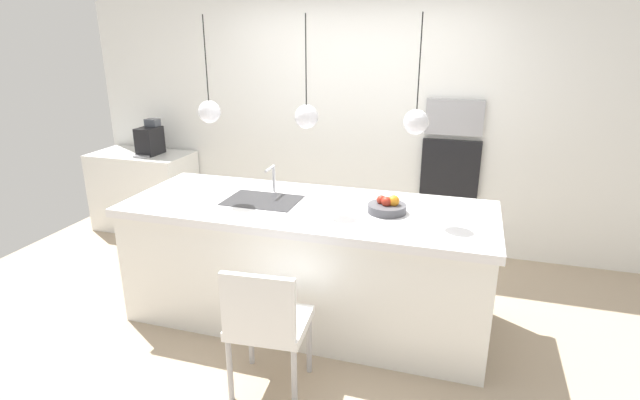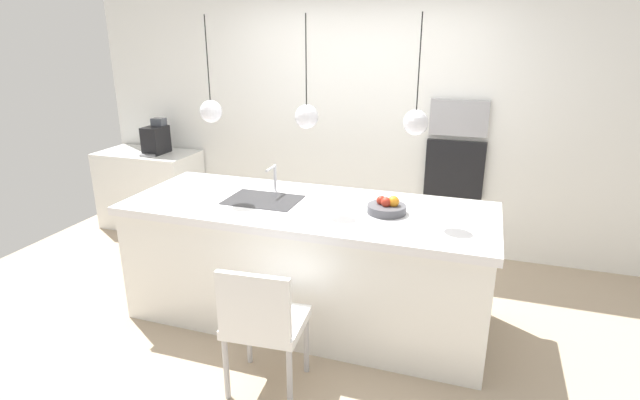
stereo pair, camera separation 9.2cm
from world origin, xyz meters
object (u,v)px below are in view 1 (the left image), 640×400
object	(u,v)px
fruit_bowl	(387,207)
coffee_machine	(150,140)
oven	(450,168)
chair_near	(266,322)
microwave	(455,117)

from	to	relation	value
fruit_bowl	coffee_machine	size ratio (longest dim) A/B	0.73
oven	chair_near	size ratio (longest dim) A/B	0.64
fruit_bowl	chair_near	bearing A→B (deg)	-120.41
coffee_machine	chair_near	xyz separation A→B (m)	(2.30, -2.21, -0.53)
fruit_bowl	coffee_machine	distance (m)	3.12
coffee_machine	oven	world-z (taller)	coffee_machine
fruit_bowl	chair_near	distance (m)	1.19
fruit_bowl	microwave	bearing A→B (deg)	76.97
chair_near	fruit_bowl	bearing A→B (deg)	59.59
coffee_machine	oven	xyz separation A→B (m)	(3.22, 0.30, -0.14)
fruit_bowl	oven	bearing A→B (deg)	76.97
microwave	chair_near	world-z (taller)	microwave
microwave	oven	world-z (taller)	microwave
microwave	chair_near	xyz separation A→B (m)	(-0.91, -2.50, -0.89)
coffee_machine	microwave	xyz separation A→B (m)	(3.22, 0.30, 0.36)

